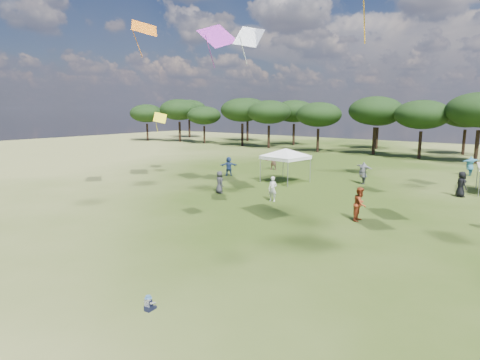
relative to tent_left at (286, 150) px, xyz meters
The scene contains 5 objects.
ground 23.34m from the tent_left, 71.70° to the right, with size 140.00×140.00×0.00m, color #344815.
tree_line 27.32m from the tent_left, 69.15° to the left, with size 108.78×17.63×7.77m.
tent_left is the anchor object (origin of this frame).
toddler 21.81m from the tent_left, 69.64° to the right, with size 0.33×0.36×0.47m.
festival_crowd 7.69m from the tent_left, 16.90° to the left, with size 27.47×21.45×1.80m.
Camera 1 is at (8.99, -5.38, 5.86)m, focal length 30.00 mm.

